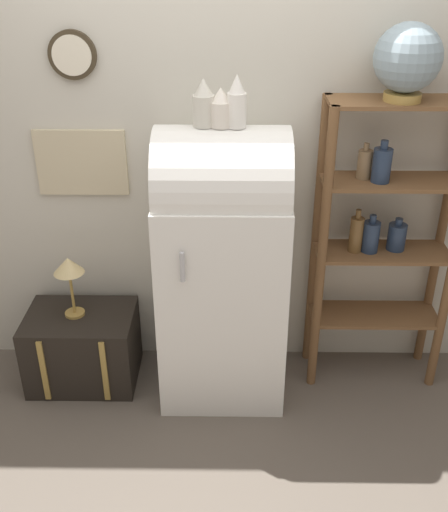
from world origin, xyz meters
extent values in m
plane|color=#60564C|center=(0.00, 0.00, 0.00)|extent=(12.00, 12.00, 0.00)
cube|color=beige|center=(0.00, 0.58, 1.35)|extent=(7.00, 0.05, 2.70)
cylinder|color=#382D1E|center=(-0.73, 0.54, 1.79)|extent=(0.24, 0.03, 0.24)
cylinder|color=beige|center=(-0.73, 0.52, 1.79)|extent=(0.19, 0.01, 0.19)
cube|color=#C6B793|center=(-0.75, 0.54, 1.24)|extent=(0.48, 0.02, 0.35)
cube|color=white|center=(0.00, 0.26, 0.60)|extent=(0.66, 0.58, 1.19)
cylinder|color=white|center=(0.00, 0.26, 1.25)|extent=(0.65, 0.55, 0.55)
cylinder|color=#B7B7BC|center=(-0.18, -0.05, 0.94)|extent=(0.02, 0.02, 0.15)
cube|color=black|center=(-0.80, 0.30, 0.22)|extent=(0.60, 0.43, 0.43)
cube|color=#AD8942|center=(-0.97, 0.08, 0.22)|extent=(0.03, 0.01, 0.39)
cube|color=#AD8942|center=(-0.64, 0.08, 0.22)|extent=(0.03, 0.01, 0.39)
cylinder|color=brown|center=(0.52, 0.26, 0.81)|extent=(0.05, 0.05, 1.62)
cylinder|color=brown|center=(0.52, 0.51, 0.81)|extent=(0.05, 0.05, 1.62)
cylinder|color=brown|center=(1.21, 0.51, 0.81)|extent=(0.05, 0.05, 1.62)
cube|color=brown|center=(0.86, 0.38, 0.39)|extent=(0.72, 0.27, 0.02)
cube|color=brown|center=(0.86, 0.38, 0.80)|extent=(0.72, 0.27, 0.02)
cube|color=brown|center=(0.86, 0.38, 1.20)|extent=(0.72, 0.27, 0.02)
cube|color=brown|center=(0.86, 0.38, 1.61)|extent=(0.72, 0.27, 0.02)
cylinder|color=#7F6647|center=(0.72, 0.41, 1.29)|extent=(0.07, 0.07, 0.15)
cylinder|color=#7F6647|center=(0.72, 0.41, 1.38)|extent=(0.03, 0.03, 0.04)
cylinder|color=brown|center=(0.71, 0.38, 0.91)|extent=(0.07, 0.07, 0.19)
cylinder|color=brown|center=(0.71, 0.38, 1.03)|extent=(0.03, 0.03, 0.05)
cylinder|color=#23334C|center=(0.93, 0.40, 0.88)|extent=(0.10, 0.10, 0.15)
cylinder|color=#23334C|center=(0.93, 0.40, 0.97)|extent=(0.04, 0.04, 0.04)
cylinder|color=#23334C|center=(0.79, 0.38, 0.89)|extent=(0.09, 0.09, 0.17)
cylinder|color=#23334C|center=(0.79, 0.38, 1.00)|extent=(0.04, 0.04, 0.04)
cylinder|color=#23334C|center=(0.79, 0.36, 1.30)|extent=(0.09, 0.09, 0.17)
cylinder|color=#23334C|center=(0.79, 0.36, 1.41)|extent=(0.04, 0.04, 0.04)
cylinder|color=#AD8942|center=(0.85, 0.36, 1.64)|extent=(0.18, 0.18, 0.04)
sphere|color=#7F939E|center=(0.85, 0.36, 1.82)|extent=(0.31, 0.31, 0.31)
cylinder|color=beige|center=(-0.09, 0.27, 1.59)|extent=(0.10, 0.10, 0.14)
cone|color=beige|center=(-0.09, 0.27, 1.70)|extent=(0.09, 0.09, 0.08)
cylinder|color=silver|center=(-0.01, 0.27, 1.58)|extent=(0.11, 0.11, 0.12)
cone|color=silver|center=(-0.01, 0.27, 1.67)|extent=(0.09, 0.09, 0.06)
cylinder|color=white|center=(0.07, 0.25, 1.60)|extent=(0.09, 0.09, 0.16)
cone|color=white|center=(0.07, 0.25, 1.72)|extent=(0.08, 0.08, 0.08)
cylinder|color=#AD8942|center=(-0.83, 0.31, 0.44)|extent=(0.11, 0.11, 0.02)
cylinder|color=#AD8942|center=(-0.83, 0.31, 0.58)|extent=(0.02, 0.02, 0.25)
cone|color=#DBC184|center=(-0.83, 0.31, 0.75)|extent=(0.17, 0.17, 0.09)
camera|label=1|loc=(0.04, -2.48, 2.31)|focal=42.00mm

